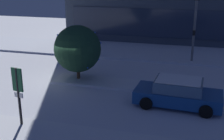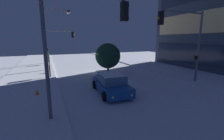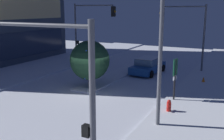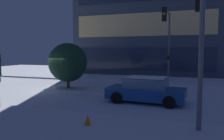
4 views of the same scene
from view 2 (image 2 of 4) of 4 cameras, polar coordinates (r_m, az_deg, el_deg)
The scene contains 13 objects.
ground at distance 19.29m, azimuth -3.18°, elevation -0.86°, with size 52.00×52.00×0.00m, color silver.
curb_strip_near at distance 18.28m, azimuth -28.32°, elevation -2.68°, with size 52.00×5.20×0.14m, color silver.
curb_strip_far at distance 23.35m, azimuth 16.21°, elevation 1.02°, with size 52.00×5.20×0.14m, color silver.
median_strip at distance 15.95m, azimuth 1.96°, elevation -3.18°, with size 9.00×1.80×0.14m, color silver.
car_near at distance 11.85m, azimuth -0.42°, elevation -5.10°, with size 4.66×2.34×1.49m.
traffic_light_corner_far_right at distance 14.84m, azimuth 25.50°, elevation 11.73°, with size 0.32×4.91×6.47m.
traffic_light_corner_near_left at distance 27.73m, azimuth -19.59°, elevation 10.34°, with size 0.32×4.81×5.62m.
traffic_light_corner_near_right at distance 7.95m, azimuth -11.27°, elevation 13.67°, with size 0.32×4.47×6.34m.
street_lamp_arched at distance 21.54m, azimuth -21.42°, elevation 13.49°, with size 0.63×3.41×7.91m.
fire_hydrant at distance 19.72m, azimuth -22.91°, elevation -0.29°, with size 0.48×0.26×0.83m.
parking_info_sign at distance 17.38m, azimuth -22.32°, elevation 3.01°, with size 0.55×0.16×2.83m.
decorated_tree_median at distance 18.37m, azimuth -1.55°, elevation 5.26°, with size 3.00×3.00×3.63m.
construction_cone at distance 12.42m, azimuth -26.04°, elevation -7.62°, with size 0.36×0.36×0.55m, color orange.
Camera 2 is at (17.74, -6.40, 4.06)m, focal length 24.62 mm.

